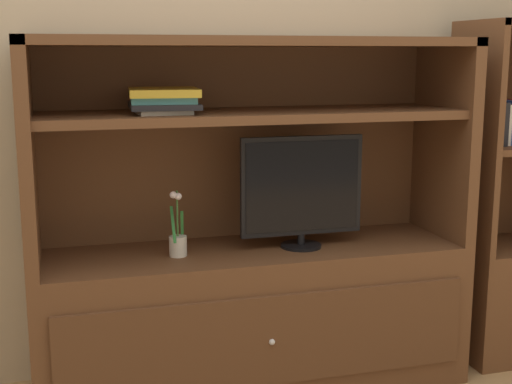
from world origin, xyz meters
TOP-DOWN VIEW (x-y plane):
  - painted_rear_wall at (0.00, 0.75)m, footprint 6.00×0.10m
  - media_console at (0.00, 0.41)m, footprint 1.81×0.54m
  - tv_monitor at (0.20, 0.36)m, footprint 0.53×0.17m
  - potted_plant at (-0.32, 0.37)m, footprint 0.07×0.14m
  - magazine_stack at (-0.36, 0.40)m, footprint 0.29×0.34m
  - bookshelf_tall at (1.25, 0.41)m, footprint 0.47×0.42m
  - upright_book_row at (1.15, 0.40)m, footprint 0.18×0.17m

SIDE VIEW (x-z plane):
  - media_console at x=0.00m, z-range -0.27..1.21m
  - bookshelf_tall at x=1.25m, z-range -0.26..1.30m
  - potted_plant at x=-0.32m, z-range 0.54..0.81m
  - tv_monitor at x=0.20m, z-range 0.62..1.09m
  - upright_book_row at x=1.15m, z-range 0.99..1.23m
  - magazine_stack at x=-0.36m, z-range 1.19..1.28m
  - painted_rear_wall at x=0.00m, z-range 0.00..2.80m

